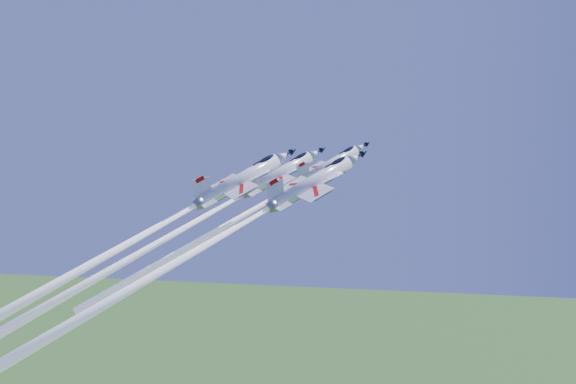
# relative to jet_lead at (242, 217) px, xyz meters

# --- Properties ---
(jet_lead) EXTENTS (32.82, 22.36, 34.89)m
(jet_lead) POSITION_rel_jet_lead_xyz_m (0.00, 0.00, 0.00)
(jet_lead) COLOR white
(jet_left) EXTENTS (43.38, 29.58, 48.72)m
(jet_left) POSITION_rel_jet_lead_xyz_m (-14.17, 0.90, -5.03)
(jet_left) COLOR white
(jet_right) EXTENTS (42.69, 29.10, 46.85)m
(jet_right) POSITION_rel_jet_lead_xyz_m (-6.12, -13.67, -3.98)
(jet_right) COLOR white
(jet_slot) EXTENTS (41.52, 28.29, 44.58)m
(jet_slot) POSITION_rel_jet_lead_xyz_m (-15.96, -11.69, -3.46)
(jet_slot) COLOR white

